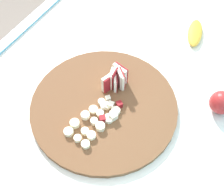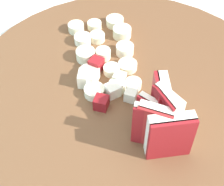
{
  "view_description": "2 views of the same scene",
  "coord_description": "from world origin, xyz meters",
  "views": [
    {
      "loc": [
        0.42,
        0.32,
        1.71
      ],
      "look_at": [
        -0.04,
        0.05,
        0.98
      ],
      "focal_mm": 49.01,
      "sensor_mm": 36.0,
      "label": 1
    },
    {
      "loc": [
        -0.3,
        0.17,
        1.28
      ],
      "look_at": [
        -0.02,
        0.06,
        0.94
      ],
      "focal_mm": 54.84,
      "sensor_mm": 36.0,
      "label": 2
    }
  ],
  "objects": [
    {
      "name": "apple_dice_pile",
      "position": [
        0.0,
        0.07,
        0.94
      ],
      "size": [
        0.09,
        0.07,
        0.02
      ],
      "color": "beige",
      "rests_on": "cutting_board"
    },
    {
      "name": "cutting_board",
      "position": [
        -0.01,
        0.04,
        0.92
      ],
      "size": [
        0.45,
        0.45,
        0.02
      ],
      "primitive_type": "cylinder",
      "color": "brown",
      "rests_on": "tiled_countertop"
    },
    {
      "name": "apple_wedge_fan",
      "position": [
        -0.1,
        0.03,
        0.96
      ],
      "size": [
        0.09,
        0.06,
        0.07
      ],
      "color": "maroon",
      "rests_on": "cutting_board"
    },
    {
      "name": "banana_slice_rows",
      "position": [
        0.06,
        0.04,
        0.94
      ],
      "size": [
        0.17,
        0.1,
        0.02
      ],
      "color": "beige",
      "rests_on": "cutting_board"
    }
  ]
}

